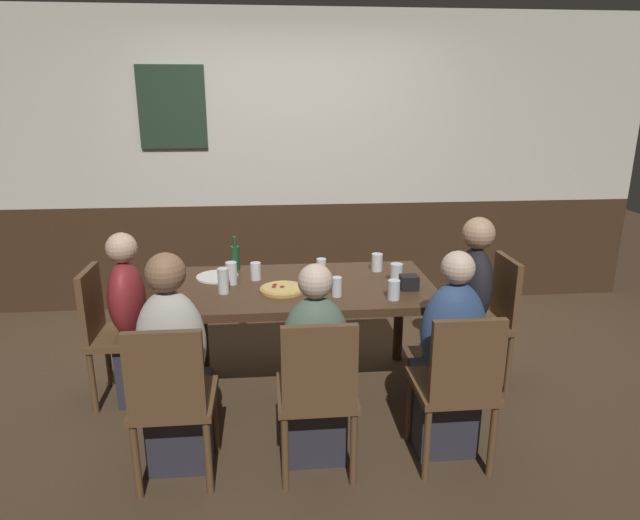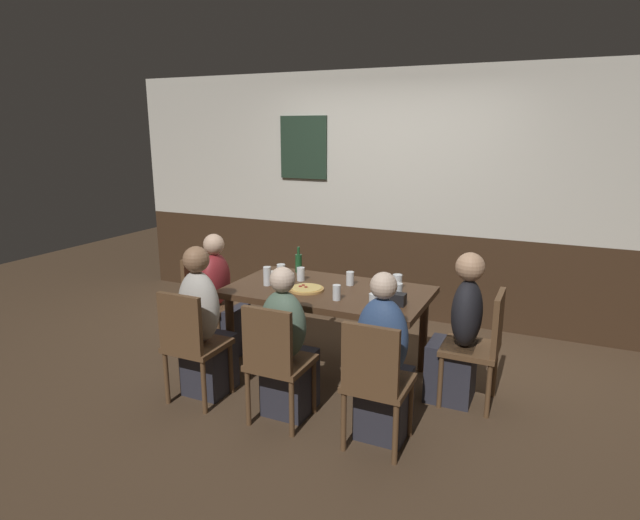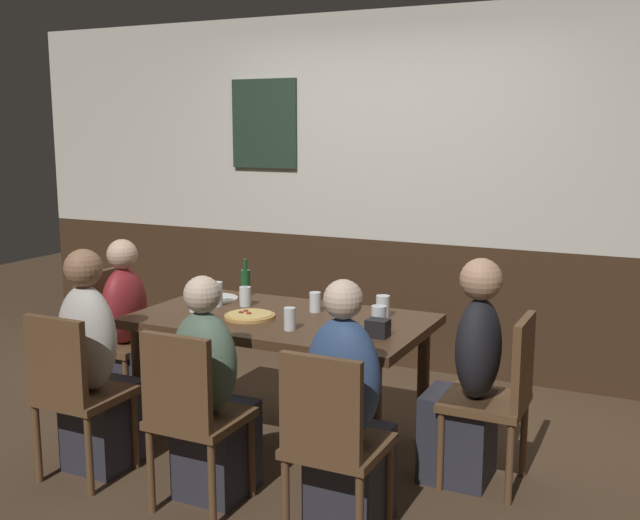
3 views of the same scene
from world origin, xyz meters
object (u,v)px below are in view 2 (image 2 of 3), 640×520
pizza (306,289)px  beer_glass_half (267,277)px  chair_mid_near (275,358)px  pint_glass_pale (397,283)px  person_left_near (204,333)px  dining_table (328,299)px  pint_glass_stout (374,303)px  chair_head_west (206,298)px  person_mid_near (287,354)px  condiment_caddy (398,299)px  highball_clear (337,294)px  person_head_east (459,339)px  person_head_west (221,304)px  chair_left_near (191,341)px  chair_right_near (375,378)px  person_right_near (383,370)px  pint_glass_amber (397,292)px  beer_bottle_green (299,262)px  chair_head_east (481,342)px  tumbler_short (350,279)px  beer_glass_tall (301,275)px  plate_white_large (279,275)px  tumbler_water (281,274)px

pizza → beer_glass_half: 0.36m
chair_mid_near → pizza: 0.83m
beer_glass_half → pizza: bearing=1.9°
pint_glass_pale → person_left_near: bearing=-141.9°
dining_table → beer_glass_half: beer_glass_half is taller
pint_glass_stout → chair_head_west: bearing=169.8°
person_mid_near → condiment_caddy: person_mid_near is taller
pint_glass_pale → highball_clear: 0.58m
person_head_east → pint_glass_stout: bearing=-151.2°
chair_mid_near → person_head_west: bearing=140.6°
chair_left_near → chair_right_near: bearing=0.0°
person_right_near → condiment_caddy: (-0.08, 0.56, 0.30)m
dining_table → person_mid_near: 0.73m
pizza → dining_table: bearing=33.9°
pint_glass_amber → beer_bottle_green: size_ratio=0.53×
pint_glass_pale → pint_glass_stout: bearing=-90.9°
chair_head_east → tumbler_short: bearing=170.6°
pint_glass_amber → tumbler_short: bearing=157.4°
pizza → tumbler_short: 0.39m
chair_head_west → person_left_near: person_left_near is taller
pint_glass_amber → tumbler_short: pint_glass_amber is taller
dining_table → person_head_west: size_ratio=1.47×
pizza → beer_glass_tall: 0.29m
person_right_near → beer_bottle_green: 1.63m
person_head_west → beer_bottle_green: bearing=31.6°
chair_head_east → beer_bottle_green: bearing=167.6°
chair_right_near → plate_white_large: bearing=140.1°
dining_table → pint_glass_stout: size_ratio=13.78×
chair_head_west → beer_glass_tall: bearing=8.2°
person_left_near → chair_right_near: bearing=-6.5°
chair_head_west → pint_glass_pale: 1.77m
chair_mid_near → highball_clear: size_ratio=7.43×
dining_table → tumbler_water: bearing=172.9°
beer_glass_tall → condiment_caddy: beer_glass_tall is taller
person_head_west → person_head_east: (2.12, 0.00, 0.03)m
person_right_near → beer_bottle_green: person_right_near is taller
person_left_near → pint_glass_stout: size_ratio=10.07×
beer_glass_tall → person_left_near: bearing=-115.3°
pint_glass_stout → beer_bottle_green: 1.17m
beer_glass_half → tumbler_short: size_ratio=1.38×
pint_glass_stout → condiment_caddy: size_ratio=1.07×
chair_left_near → person_right_near: bearing=6.5°
beer_glass_half → beer_bottle_green: beer_bottle_green is taller
person_right_near → pint_glass_amber: size_ratio=9.28×
person_mid_near → beer_glass_half: (-0.50, 0.60, 0.35)m
chair_left_near → condiment_caddy: 1.55m
pint_glass_pale → beer_glass_tall: (-0.82, -0.11, 0.00)m
chair_mid_near → pint_glass_stout: size_ratio=7.49×
dining_table → chair_right_near: chair_right_near is taller
chair_right_near → person_head_east: person_head_east is taller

